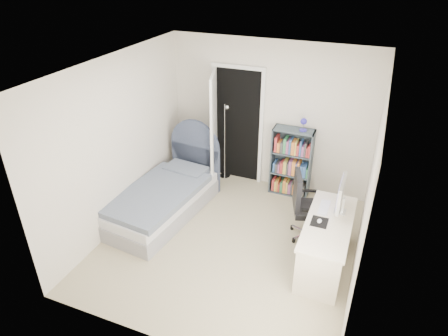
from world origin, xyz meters
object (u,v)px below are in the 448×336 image
at_px(bookcase, 292,164).
at_px(desk, 326,241).
at_px(floor_lamp, 225,149).
at_px(bed, 165,197).
at_px(nightstand, 205,158).
at_px(office_chair, 305,203).

height_order(bookcase, desk, bookcase).
bearing_deg(floor_lamp, bookcase, -3.52).
height_order(bed, floor_lamp, floor_lamp).
bearing_deg(desk, bed, 174.01).
distance_m(bed, desk, 2.54).
relative_size(nightstand, floor_lamp, 0.39).
bearing_deg(bed, nightstand, 85.53).
xyz_separation_m(bed, bookcase, (1.67, 1.29, 0.27)).
bearing_deg(office_chair, bookcase, 112.43).
bearing_deg(bed, desk, -5.99).
bearing_deg(nightstand, bookcase, -0.05).
xyz_separation_m(floor_lamp, office_chair, (1.66, -1.17, -0.01)).
bearing_deg(floor_lamp, bed, -108.73).
height_order(desk, office_chair, desk).
bearing_deg(bookcase, bed, -142.29).
bearing_deg(bed, office_chair, 5.29).
bearing_deg(nightstand, desk, -32.81).
distance_m(bed, floor_lamp, 1.48).
bearing_deg(desk, nightstand, 147.19).
height_order(bookcase, office_chair, bookcase).
distance_m(bed, bookcase, 2.13).
height_order(bed, bookcase, bookcase).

